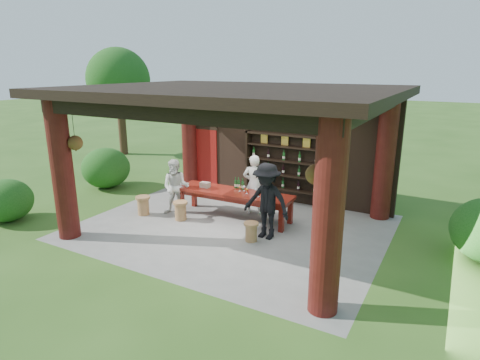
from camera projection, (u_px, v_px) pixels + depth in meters
The scene contains 15 objects.
ground at pixel (232, 227), 10.25m from camera, with size 90.00×90.00×0.00m, color #2D5119.
pavilion at pixel (240, 142), 10.03m from camera, with size 7.50×6.00×3.60m.
wine_shelf at pixel (283, 168), 11.87m from camera, with size 2.38×0.36×2.09m.
tasting_table at pixel (234, 196), 10.70m from camera, with size 3.24×0.94×0.75m.
stool_near_left at pixel (181, 210), 10.66m from camera, with size 0.39×0.39×0.51m.
stool_near_right at pixel (251, 231), 9.36m from camera, with size 0.35×0.35×0.46m.
stool_far_left at pixel (143, 205), 11.04m from camera, with size 0.40×0.40×0.52m.
host at pixel (254, 185), 11.00m from camera, with size 0.61×0.40×1.67m, color white.
guest_woman at pixel (176, 187), 10.96m from camera, with size 0.75×0.59×1.55m, color beige.
guest_man at pixel (267, 201), 9.38m from camera, with size 1.18×0.68×1.83m, color black.
table_bottles at pixel (239, 183), 10.88m from camera, with size 0.32×0.13×0.31m.
table_glasses at pixel (254, 191), 10.42m from camera, with size 1.02×0.33×0.15m.
napkin_basket at pixel (205, 185), 11.02m from camera, with size 0.26×0.18×0.14m, color #BF6672.
shrubs at pixel (368, 213), 9.63m from camera, with size 15.18×8.05×1.36m.
trees at pixel (382, 93), 9.22m from camera, with size 21.39×10.92×4.80m.
Camera 1 is at (4.81, -8.23, 3.95)m, focal length 30.00 mm.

